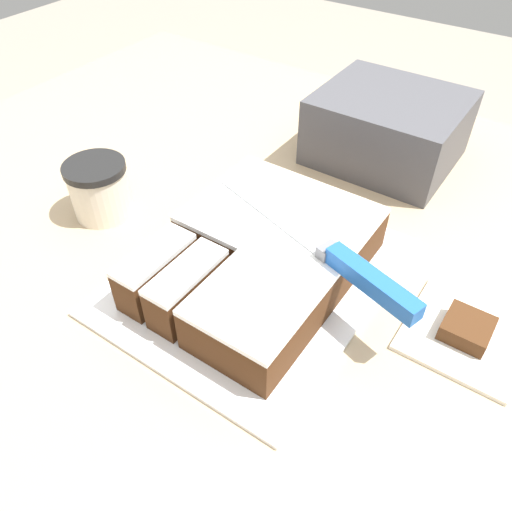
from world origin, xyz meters
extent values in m
plane|color=#9E9384|center=(0.00, 0.00, 0.00)|extent=(8.00, 8.00, 0.00)
cube|color=tan|center=(0.00, 0.00, 0.47)|extent=(1.40, 1.10, 0.95)
cube|color=white|center=(0.04, -0.08, 0.95)|extent=(0.31, 0.38, 0.01)
cube|color=#472814|center=(0.04, -0.02, 0.98)|extent=(0.23, 0.18, 0.06)
cube|color=white|center=(0.04, -0.02, 1.01)|extent=(0.23, 0.18, 0.01)
cube|color=#472814|center=(0.10, -0.17, 0.98)|extent=(0.12, 0.12, 0.06)
cube|color=white|center=(0.10, -0.17, 1.01)|extent=(0.12, 0.12, 0.01)
cube|color=#472814|center=(-0.05, -0.17, 0.98)|extent=(0.04, 0.11, 0.06)
cube|color=white|center=(-0.05, -0.17, 1.01)|extent=(0.04, 0.11, 0.01)
cube|color=#472814|center=(0.01, -0.17, 0.98)|extent=(0.04, 0.11, 0.06)
cube|color=white|center=(0.01, -0.17, 1.01)|extent=(0.04, 0.11, 0.01)
cube|color=silver|center=(0.04, -0.03, 1.02)|extent=(0.21, 0.08, 0.00)
cube|color=slate|center=(0.13, -0.06, 1.02)|extent=(0.02, 0.03, 0.02)
cube|color=#1E59B2|center=(0.20, -0.08, 1.03)|extent=(0.13, 0.06, 0.02)
cylinder|color=beige|center=(-0.23, -0.09, 0.98)|extent=(0.09, 0.09, 0.08)
cylinder|color=black|center=(-0.23, -0.09, 1.03)|extent=(0.09, 0.09, 0.01)
cube|color=white|center=(0.30, -0.02, 0.95)|extent=(0.13, 0.13, 0.01)
cube|color=#472814|center=(0.30, -0.02, 0.96)|extent=(0.05, 0.05, 0.02)
cube|color=#47474C|center=(0.06, 0.30, 1.00)|extent=(0.23, 0.21, 0.12)
camera|label=1|loc=(0.31, -0.47, 1.43)|focal=35.00mm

